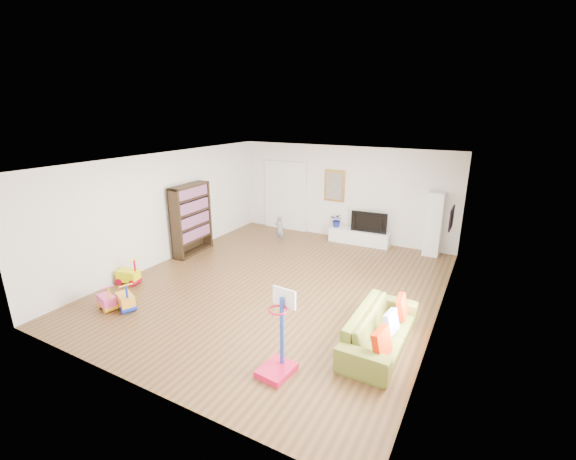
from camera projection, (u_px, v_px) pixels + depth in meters
The scene contains 25 objects.
floor at pixel (279, 285), 8.45m from camera, with size 6.50×7.50×0.00m, color brown.
ceiling at pixel (278, 161), 7.64m from camera, with size 6.50×7.50×0.00m, color white.
wall_back at pixel (343, 193), 11.19m from camera, with size 6.50×0.00×2.70m, color silver.
wall_front at pixel (133, 301), 4.90m from camera, with size 6.50×0.00×2.70m, color silver.
wall_left at pixel (165, 208), 9.52m from camera, with size 0.00×7.50×2.70m, color white.
wall_right at pixel (444, 252), 6.57m from camera, with size 0.00×7.50×2.70m, color white.
navy_accent at pixel (456, 206), 7.60m from camera, with size 0.01×3.20×1.70m, color black.
olive_wainscot at pixel (447, 269), 8.00m from camera, with size 0.01×3.20×1.00m, color brown.
doorway at pixel (285, 197), 12.11m from camera, with size 1.45×0.06×2.10m, color white.
painting_back at pixel (335, 186), 11.21m from camera, with size 0.62×0.06×0.92m, color gold.
artwork_right at pixel (452, 218), 7.88m from camera, with size 0.04×0.56×0.46m, color #7F3F8C.
media_console at pixel (359, 237), 10.99m from camera, with size 1.72×0.43×0.40m, color white.
tall_cabinet at pixel (434, 224), 9.95m from camera, with size 0.39×0.39×1.68m, color white.
bookshelf at pixel (191, 219), 10.07m from camera, with size 0.33×1.27×1.85m, color #2E2012.
sofa at pixel (380, 329), 6.20m from camera, with size 2.05×0.80×0.60m, color olive.
basketball_hoop at pixel (276, 335), 5.43m from camera, with size 0.44×0.54×1.29m, color red.
ride_on_yellow at pixel (128, 271), 8.42m from camera, with size 0.45×0.28×0.60m, color #F4FF04.
ride_on_orange at pixel (125, 295), 7.34m from camera, with size 0.44×0.27×0.58m, color gold.
ride_on_pink at pixel (106, 297), 7.35m from camera, with size 0.39×0.24×0.52m, color #F04698.
child at pixel (280, 229), 11.05m from camera, with size 0.29×0.19×0.79m, color slate.
tv at pixel (370, 221), 10.75m from camera, with size 1.00×0.13×0.58m, color black.
vase_plant at pixel (337, 220), 11.17m from camera, with size 0.37×0.32×0.41m, color navy.
pillow_left at pixel (382, 343), 5.54m from camera, with size 0.11×0.40×0.40m, color red.
pillow_center at pixel (391, 322), 6.08m from camera, with size 0.09×0.35×0.35m, color white.
pillow_right at pixel (402, 306), 6.56m from camera, with size 0.10×0.37×0.37m, color red.
Camera 1 is at (3.84, -6.67, 3.69)m, focal length 24.00 mm.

